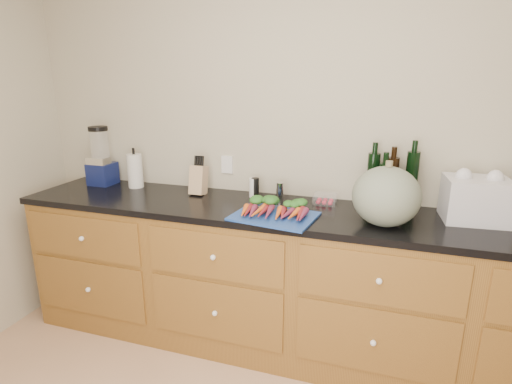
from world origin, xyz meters
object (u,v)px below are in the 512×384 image
(squash, at_px, (386,196))
(knife_block, at_px, (199,180))
(blender_appliance, at_px, (101,159))
(tomato_box, at_px, (325,199))
(carrots, at_px, (276,209))
(cutting_board, at_px, (274,216))
(paper_towel, at_px, (135,171))

(squash, bearing_deg, knife_block, 168.67)
(blender_appliance, xyz_separation_m, knife_block, (0.78, -0.02, -0.09))
(squash, distance_m, tomato_box, 0.46)
(knife_block, bearing_deg, tomato_box, 2.04)
(knife_block, height_order, tomato_box, knife_block)
(carrots, bearing_deg, blender_appliance, 168.57)
(tomato_box, bearing_deg, cutting_board, -125.51)
(cutting_board, relative_size, carrots, 1.19)
(cutting_board, height_order, paper_towel, paper_towel)
(cutting_board, bearing_deg, knife_block, 153.73)
(squash, distance_m, knife_block, 1.22)
(knife_block, bearing_deg, paper_towel, 177.73)
(squash, distance_m, paper_towel, 1.72)
(squash, height_order, tomato_box, squash)
(carrots, bearing_deg, tomato_box, 51.26)
(paper_towel, relative_size, knife_block, 1.25)
(cutting_board, distance_m, paper_towel, 1.16)
(squash, bearing_deg, paper_towel, 171.32)
(cutting_board, relative_size, paper_towel, 1.88)
(tomato_box, bearing_deg, squash, -37.38)
(carrots, relative_size, blender_appliance, 0.90)
(cutting_board, distance_m, blender_appliance, 1.44)
(paper_towel, bearing_deg, cutting_board, -16.05)
(blender_appliance, bearing_deg, knife_block, -1.30)
(cutting_board, bearing_deg, blender_appliance, 167.13)
(tomato_box, bearing_deg, paper_towel, -179.57)
(cutting_board, xyz_separation_m, paper_towel, (-1.11, 0.32, 0.11))
(cutting_board, distance_m, tomato_box, 0.41)
(squash, bearing_deg, blender_appliance, 172.59)
(cutting_board, bearing_deg, paper_towel, 163.95)
(carrots, distance_m, squash, 0.60)
(squash, height_order, paper_towel, squash)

